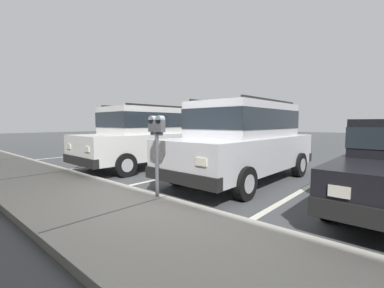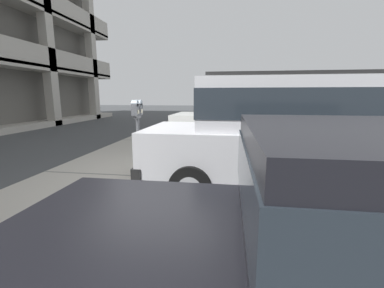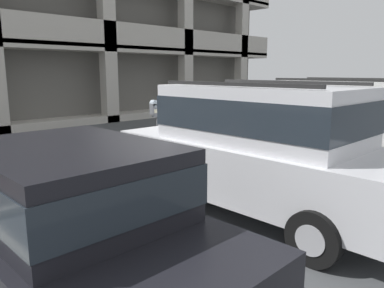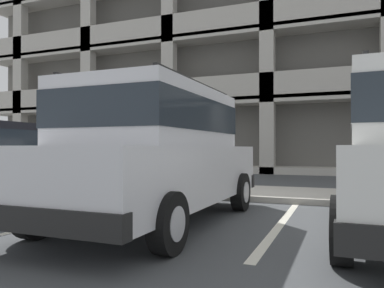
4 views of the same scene
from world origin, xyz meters
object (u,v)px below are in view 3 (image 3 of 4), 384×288
at_px(red_sedan, 62,216).
at_px(parking_meter_near, 158,118).
at_px(silver_suv, 259,144).
at_px(dark_hatchback, 341,121).

xyz_separation_m(red_sedan, parking_meter_near, (3.41, 2.67, 0.41)).
height_order(red_sedan, parking_meter_near, parking_meter_near).
distance_m(red_sedan, parking_meter_near, 4.35).
xyz_separation_m(silver_suv, red_sedan, (-3.17, 0.03, -0.27)).
xyz_separation_m(red_sedan, dark_hatchback, (6.67, 0.24, 0.27)).
height_order(red_sedan, dark_hatchback, dark_hatchback).
bearing_deg(dark_hatchback, silver_suv, -174.05).
relative_size(silver_suv, parking_meter_near, 3.22).
height_order(silver_suv, parking_meter_near, silver_suv).
bearing_deg(silver_suv, dark_hatchback, 4.88).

